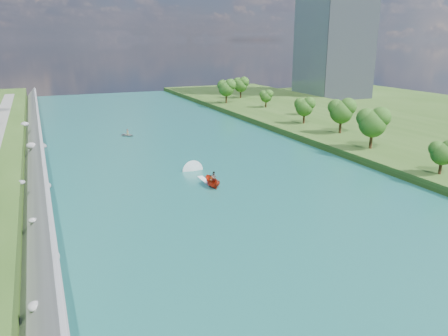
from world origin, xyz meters
name	(u,v)px	position (x,y,z in m)	size (l,w,h in m)	color
ground	(252,210)	(0.00, 0.00, 0.00)	(260.00, 260.00, 0.00)	#2D5119
river_water	(199,169)	(0.00, 20.00, 0.05)	(55.00, 240.00, 0.10)	#1B6067
berm_east	(416,140)	(49.50, 20.00, 0.75)	(44.00, 240.00, 1.50)	#2D5119
riprap_bank	(35,179)	(-25.83, 19.34, 1.79)	(4.75, 236.00, 4.48)	slate
office_tower	(335,16)	(82.50, 95.00, 30.00)	(22.00, 22.00, 60.00)	gray
trees_east	(368,120)	(36.54, 20.71, 5.94)	(15.80, 141.71, 10.60)	#214C14
motorboat	(208,179)	(-1.27, 12.29, 0.77)	(3.60, 18.79, 2.14)	#B8270E
raft	(128,134)	(-5.87, 51.84, 0.47)	(3.75, 3.97, 1.58)	gray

